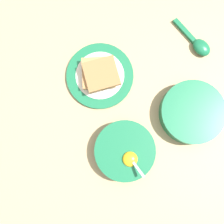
{
  "coord_description": "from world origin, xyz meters",
  "views": [
    {
      "loc": [
        -0.07,
        -0.22,
        0.77
      ],
      "look_at": [
        -0.08,
        -0.12,
        0.02
      ],
      "focal_mm": 42.0,
      "sensor_mm": 36.0,
      "label": 1
    }
  ],
  "objects_px": {
    "egg_bowl": "(125,151)",
    "soup_spoon": "(198,44)",
    "toast_plate": "(100,76)",
    "toast_sandwich": "(100,73)",
    "congee_bowl": "(192,112)"
  },
  "relations": [
    {
      "from": "egg_bowl",
      "to": "soup_spoon",
      "type": "bearing_deg",
      "value": 58.36
    },
    {
      "from": "toast_plate",
      "to": "toast_sandwich",
      "type": "relative_size",
      "value": 1.67
    },
    {
      "from": "congee_bowl",
      "to": "toast_plate",
      "type": "bearing_deg",
      "value": 160.43
    },
    {
      "from": "toast_sandwich",
      "to": "congee_bowl",
      "type": "distance_m",
      "value": 0.29
    },
    {
      "from": "toast_plate",
      "to": "congee_bowl",
      "type": "height_order",
      "value": "congee_bowl"
    },
    {
      "from": "egg_bowl",
      "to": "toast_plate",
      "type": "bearing_deg",
      "value": 111.59
    },
    {
      "from": "soup_spoon",
      "to": "congee_bowl",
      "type": "bearing_deg",
      "value": -94.98
    },
    {
      "from": "egg_bowl",
      "to": "toast_plate",
      "type": "height_order",
      "value": "egg_bowl"
    },
    {
      "from": "toast_plate",
      "to": "soup_spoon",
      "type": "distance_m",
      "value": 0.31
    },
    {
      "from": "egg_bowl",
      "to": "congee_bowl",
      "type": "height_order",
      "value": "egg_bowl"
    },
    {
      "from": "toast_sandwich",
      "to": "soup_spoon",
      "type": "height_order",
      "value": "toast_sandwich"
    },
    {
      "from": "egg_bowl",
      "to": "toast_sandwich",
      "type": "bearing_deg",
      "value": 111.48
    },
    {
      "from": "toast_plate",
      "to": "toast_sandwich",
      "type": "bearing_deg",
      "value": 27.41
    },
    {
      "from": "egg_bowl",
      "to": "soup_spoon",
      "type": "relative_size",
      "value": 1.33
    },
    {
      "from": "soup_spoon",
      "to": "toast_sandwich",
      "type": "bearing_deg",
      "value": -158.63
    }
  ]
}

